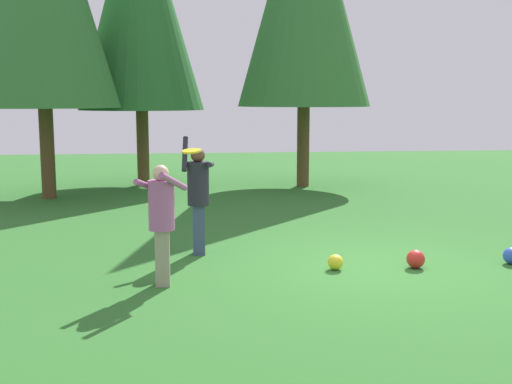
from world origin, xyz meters
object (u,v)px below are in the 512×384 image
at_px(ball_blue, 512,256).
at_px(ball_yellow, 335,262).
at_px(person_thrower, 198,191).
at_px(frisbee, 191,151).
at_px(person_catcher, 162,215).
at_px(ball_red, 416,259).

relative_size(ball_blue, ball_yellow, 1.12).
bearing_deg(ball_yellow, ball_blue, 0.72).
distance_m(person_thrower, frisbee, 1.30).
height_order(ball_blue, ball_yellow, ball_blue).
bearing_deg(person_thrower, person_catcher, -11.55).
xyz_separation_m(ball_blue, ball_yellow, (-2.70, -0.03, -0.01)).
bearing_deg(frisbee, person_thrower, 84.42).
bearing_deg(person_thrower, frisbee, 0.00).
height_order(person_catcher, ball_red, person_catcher).
distance_m(person_catcher, ball_yellow, 2.64).
xyz_separation_m(person_catcher, ball_red, (3.64, 0.47, -0.82)).
bearing_deg(ball_red, frisbee, 178.05).
xyz_separation_m(person_catcher, ball_blue, (5.15, 0.54, -0.82)).
distance_m(person_thrower, ball_yellow, 2.43).
bearing_deg(person_catcher, ball_blue, -49.14).
relative_size(person_thrower, ball_blue, 7.40).
distance_m(frisbee, ball_yellow, 2.61).
relative_size(frisbee, ball_blue, 1.47).
xyz_separation_m(person_thrower, ball_red, (3.13, -1.18, -0.88)).
xyz_separation_m(person_catcher, frisbee, (0.40, 0.58, 0.78)).
relative_size(person_catcher, frisbee, 4.32).
distance_m(person_catcher, ball_red, 3.76).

